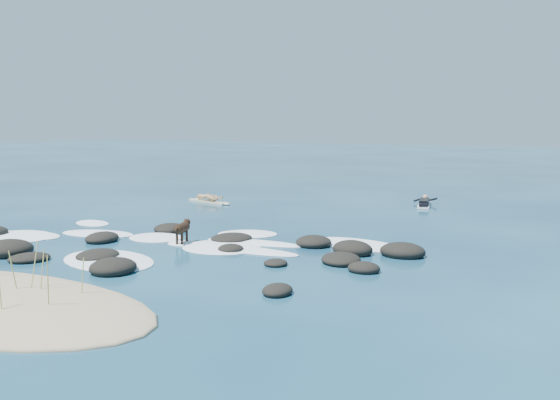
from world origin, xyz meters
The scene contains 6 objects.
ground centered at (0.00, 0.00, 0.00)m, with size 160.00×160.00×0.00m, color #0A2642.
reef_rocks centered at (-0.36, -2.21, 0.11)m, with size 14.86×7.12×0.59m.
breaking_foam centered at (-0.58, -0.97, 0.01)m, with size 13.85×8.18×0.12m.
standing_surfer_rig centered at (-5.13, 7.75, 0.66)m, with size 2.90×1.15×1.67m.
paddling_surfer_rig centered at (4.26, 11.37, 0.15)m, with size 1.22×2.50×0.43m.
dog centered at (-0.13, -0.94, 0.52)m, with size 0.53×1.21×0.78m.
Camera 1 is at (11.75, -16.58, 3.89)m, focal length 40.00 mm.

